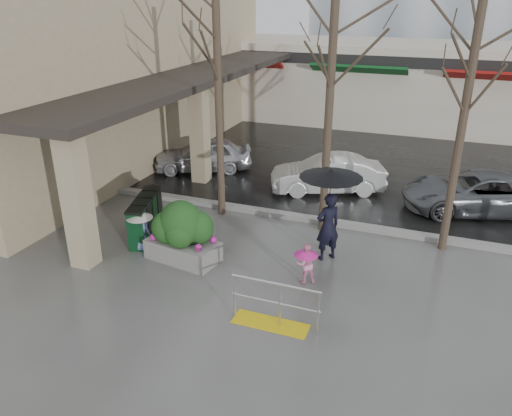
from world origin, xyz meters
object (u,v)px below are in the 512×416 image
Objects in this scene: car_c at (478,192)px; car_a at (203,154)px; tree_west at (217,42)px; child_blue at (140,226)px; tree_midwest at (333,40)px; news_boxes at (146,217)px; handrail at (274,310)px; child_pink at (306,261)px; woman at (329,203)px; car_b at (328,174)px; tree_mideast at (473,62)px; planter at (182,232)px.

car_a is at bearing -109.62° from car_c.
car_c is at bearing 22.27° from tree_west.
tree_west is at bearing -108.96° from child_blue.
news_boxes is (-4.55, -2.14, -4.66)m from tree_midwest.
child_blue is 6.57m from car_a.
tree_west reaches higher than child_blue.
handrail is 1.86m from child_pink.
child_pink is at bearing 179.59° from child_blue.
woman reaches higher than news_boxes.
car_b is at bearing -121.50° from woman.
car_b is (-0.74, 7.80, 0.25)m from handrail.
car_a is (-5.90, 6.44, 0.05)m from child_pink.
tree_mideast is 9.20m from news_boxes.
child_pink is (-2.98, -2.96, -4.28)m from tree_mideast.
car_b is (2.62, 3.00, -4.45)m from tree_west.
tree_mideast reaches higher than planter.
handrail is 0.28× the size of tree_west.
planter is (-3.07, 1.81, 0.39)m from handrail.
car_a is at bearing 158.55° from tree_mideast.
tree_midwest is 1.08× the size of tree_mideast.
child_blue is at bearing -71.42° from car_c.
woman is 1.17× the size of news_boxes.
car_c is at bearing 74.01° from tree_mideast.
car_b is (-0.58, 3.00, -4.60)m from tree_midwest.
car_c is (7.36, 3.02, -4.45)m from tree_west.
woman is (-2.79, -1.64, -3.31)m from tree_mideast.
child_blue is at bearing -158.64° from tree_mideast.
car_c reaches higher than handrail.
handrail is 0.51× the size of car_a.
planter reaches higher than car_c.
woman reaches higher than car_a.
car_b is at bearing 48.83° from tree_west.
child_pink is at bearing 36.89° from woman.
woman is at bearing 83.66° from handrail.
tree_midwest is 6.90m from car_c.
handrail reaches higher than child_pink.
child_blue is 0.88m from news_boxes.
child_blue is 0.59× the size of planter.
tree_mideast reaches higher than child_blue.
tree_mideast is 5.27m from car_c.
child_pink is at bearing -40.03° from tree_west.
news_boxes is (-4.87, 0.81, -0.01)m from child_pink.
handrail is at bearing 38.94° from woman.
tree_midwest is 1.83× the size of car_b.
car_c reaches higher than child_blue.
car_c is (4.16, 3.02, -4.60)m from tree_midwest.
tree_midwest is 2.85× the size of woman.
tree_midwest is 6.11m from planter.
child_pink is 0.26× the size of car_b.
tree_west is at bearing 124.99° from handrail.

